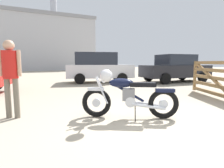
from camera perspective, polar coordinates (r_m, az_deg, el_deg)
ground_plane at (r=3.76m, az=11.23°, el=-11.74°), size 80.00×80.00×0.00m
vintage_motorcycle at (r=3.80m, az=4.83°, el=-3.74°), size 1.93×0.97×1.07m
timber_gate at (r=6.82m, az=30.81°, el=1.82°), size 0.89×2.46×1.60m
bystander at (r=4.31m, az=-29.89°, el=3.68°), size 0.44×0.30×1.66m
white_estate_far at (r=10.79m, az=-4.35°, el=5.44°), size 4.14×2.36×1.78m
silver_sedan_mid at (r=11.64m, az=19.65°, el=4.76°), size 4.21×1.94×1.67m
industrial_building at (r=33.75m, az=-27.24°, el=11.39°), size 23.23×14.69×15.66m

